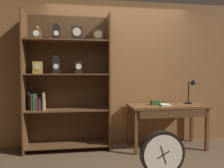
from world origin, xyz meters
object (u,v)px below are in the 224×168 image
(workbench, at_px, (167,110))
(round_clock_large, at_px, (162,155))
(desk_lamp, at_px, (192,88))
(toolbox_small, at_px, (155,103))
(open_repair_manual, at_px, (165,105))
(bookshelf, at_px, (66,81))

(workbench, height_order, round_clock_large, workbench)
(desk_lamp, height_order, round_clock_large, desk_lamp)
(toolbox_small, bearing_deg, open_repair_manual, -46.80)
(bookshelf, height_order, workbench, bookshelf)
(open_repair_manual, bearing_deg, bookshelf, 180.00)
(toolbox_small, bearing_deg, desk_lamp, 1.10)
(workbench, distance_m, toolbox_small, 0.24)
(desk_lamp, height_order, toolbox_small, desk_lamp)
(toolbox_small, height_order, round_clock_large, toolbox_small)
(bookshelf, distance_m, toolbox_small, 1.57)
(bookshelf, xyz_separation_m, open_repair_manual, (1.65, -0.26, -0.39))
(toolbox_small, xyz_separation_m, round_clock_large, (-0.30, -1.10, -0.48))
(bookshelf, height_order, open_repair_manual, bookshelf)
(round_clock_large, bearing_deg, open_repair_manual, 65.94)
(desk_lamp, height_order, open_repair_manual, desk_lamp)
(open_repair_manual, relative_size, round_clock_large, 0.37)
(open_repair_manual, bearing_deg, workbench, 59.63)
(bookshelf, xyz_separation_m, workbench, (1.71, -0.18, -0.50))
(bookshelf, xyz_separation_m, desk_lamp, (2.19, -0.11, -0.13))
(desk_lamp, xyz_separation_m, round_clock_large, (-0.97, -1.11, -0.73))
(bookshelf, height_order, toolbox_small, bookshelf)
(bookshelf, bearing_deg, toolbox_small, -4.74)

